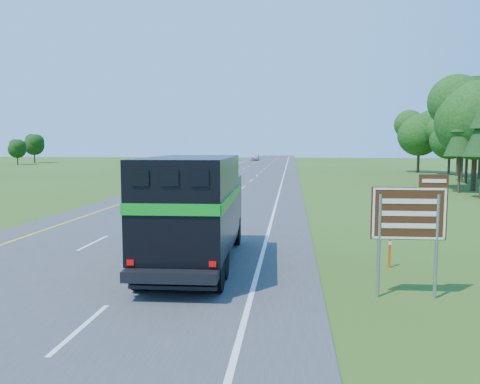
{
  "coord_description": "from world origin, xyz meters",
  "views": [
    {
      "loc": [
        6.58,
        -7.86,
        4.21
      ],
      "look_at": [
        3.8,
        17.29,
        1.66
      ],
      "focal_mm": 35.0,
      "sensor_mm": 36.0,
      "label": 1
    }
  ],
  "objects_px": {
    "horse_truck": "(195,207)",
    "exit_sign": "(410,218)",
    "far_car": "(255,157)",
    "white_suv": "(208,171)"
  },
  "relations": [
    {
      "from": "white_suv",
      "to": "far_car",
      "type": "xyz_separation_m",
      "value": [
        0.98,
        65.88,
        0.02
      ]
    },
    {
      "from": "far_car",
      "to": "exit_sign",
      "type": "bearing_deg",
      "value": -80.09
    },
    {
      "from": "horse_truck",
      "to": "exit_sign",
      "type": "height_order",
      "value": "horse_truck"
    },
    {
      "from": "exit_sign",
      "to": "horse_truck",
      "type": "bearing_deg",
      "value": 155.78
    },
    {
      "from": "horse_truck",
      "to": "white_suv",
      "type": "bearing_deg",
      "value": 97.63
    },
    {
      "from": "far_car",
      "to": "exit_sign",
      "type": "relative_size",
      "value": 1.5
    },
    {
      "from": "white_suv",
      "to": "far_car",
      "type": "bearing_deg",
      "value": 85.78
    },
    {
      "from": "far_car",
      "to": "white_suv",
      "type": "bearing_deg",
      "value": -87.55
    },
    {
      "from": "far_car",
      "to": "exit_sign",
      "type": "distance_m",
      "value": 113.14
    },
    {
      "from": "horse_truck",
      "to": "exit_sign",
      "type": "xyz_separation_m",
      "value": [
        6.53,
        -2.73,
        0.16
      ]
    }
  ]
}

